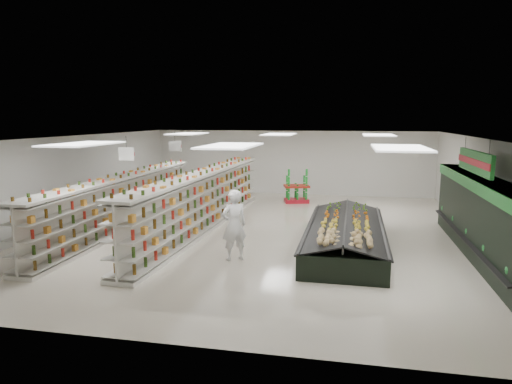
% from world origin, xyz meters
% --- Properties ---
extents(floor, '(16.00, 16.00, 0.00)m').
position_xyz_m(floor, '(0.00, 0.00, 0.00)').
color(floor, beige).
rests_on(floor, ground).
extents(ceiling, '(14.00, 16.00, 0.02)m').
position_xyz_m(ceiling, '(0.00, 0.00, 3.20)').
color(ceiling, white).
rests_on(ceiling, wall_back).
extents(wall_back, '(14.00, 0.02, 3.20)m').
position_xyz_m(wall_back, '(0.00, 8.00, 1.60)').
color(wall_back, silver).
rests_on(wall_back, floor).
extents(wall_front, '(14.00, 0.02, 3.20)m').
position_xyz_m(wall_front, '(0.00, -8.00, 1.60)').
color(wall_front, silver).
rests_on(wall_front, floor).
extents(wall_left, '(0.02, 16.00, 3.20)m').
position_xyz_m(wall_left, '(-7.00, 0.00, 1.60)').
color(wall_left, silver).
rests_on(wall_left, floor).
extents(wall_right, '(0.02, 16.00, 3.20)m').
position_xyz_m(wall_right, '(7.00, 0.00, 1.60)').
color(wall_right, silver).
rests_on(wall_right, floor).
extents(produce_wall_case, '(0.93, 8.00, 2.20)m').
position_xyz_m(produce_wall_case, '(6.53, -1.50, 1.24)').
color(produce_wall_case, black).
rests_on(produce_wall_case, floor).
extents(aisle_sign_near, '(0.52, 0.06, 0.75)m').
position_xyz_m(aisle_sign_near, '(-3.80, -2.00, 2.75)').
color(aisle_sign_near, white).
rests_on(aisle_sign_near, ceiling).
extents(aisle_sign_far, '(0.52, 0.06, 0.75)m').
position_xyz_m(aisle_sign_far, '(-3.80, 2.00, 2.75)').
color(aisle_sign_far, white).
rests_on(aisle_sign_far, ceiling).
extents(hortifruti_banner, '(0.12, 3.20, 0.95)m').
position_xyz_m(hortifruti_banner, '(6.25, -1.50, 2.65)').
color(hortifruti_banner, '#1F762A').
rests_on(hortifruti_banner, ceiling).
extents(gondola_left, '(0.81, 10.74, 1.86)m').
position_xyz_m(gondola_left, '(-4.78, -0.47, 0.85)').
color(gondola_left, silver).
rests_on(gondola_left, floor).
extents(gondola_center, '(1.31, 11.54, 2.00)m').
position_xyz_m(gondola_center, '(-2.05, 0.04, 0.92)').
color(gondola_center, silver).
rests_on(gondola_center, floor).
extents(produce_island, '(2.37, 6.35, 0.94)m').
position_xyz_m(produce_island, '(2.83, -1.39, 0.43)').
color(produce_island, black).
rests_on(produce_island, floor).
extents(soda_endcap, '(1.28, 1.04, 1.43)m').
position_xyz_m(soda_endcap, '(0.58, 5.65, 0.69)').
color(soda_endcap, '#B51423').
rests_on(soda_endcap, floor).
extents(shopper_main, '(0.85, 0.79, 1.95)m').
position_xyz_m(shopper_main, '(-0.13, -3.21, 0.97)').
color(shopper_main, silver).
rests_on(shopper_main, floor).
extents(shopper_background, '(0.49, 0.74, 1.47)m').
position_xyz_m(shopper_background, '(-3.59, 4.56, 0.73)').
color(shopper_background, '#9E8761').
rests_on(shopper_background, floor).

